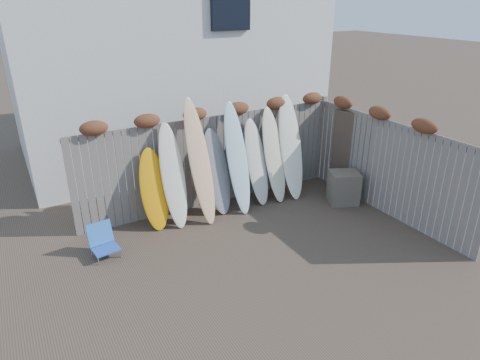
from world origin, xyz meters
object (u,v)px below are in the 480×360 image
beach_chair (103,241)px  surfboard_0 (154,190)px  wooden_crate (344,188)px  lattice_panel (357,155)px

beach_chair → surfboard_0: 1.41m
wooden_crate → surfboard_0: 4.18m
lattice_panel → surfboard_0: bearing=151.5°
beach_chair → wooden_crate: (5.21, -0.50, 0.09)m
wooden_crate → lattice_panel: (0.52, 0.23, 0.60)m
lattice_panel → wooden_crate: bearing=-174.4°
surfboard_0 → lattice_panel: bearing=-4.9°
lattice_panel → surfboard_0: (-4.54, 0.83, -0.16)m
lattice_panel → surfboard_0: 4.62m
wooden_crate → beach_chair: bearing=174.5°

